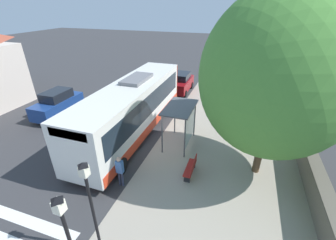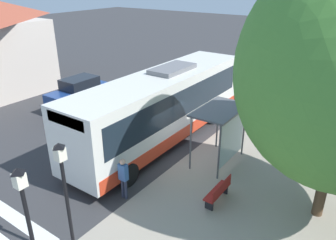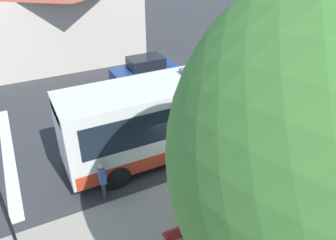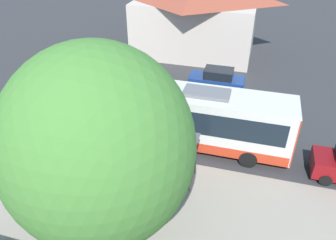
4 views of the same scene
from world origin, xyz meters
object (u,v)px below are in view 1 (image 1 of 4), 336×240
at_px(street_lamp_near, 91,203).
at_px(bus_shelter, 182,114).
at_px(parked_car_behind_bus, 181,83).
at_px(bench, 191,168).
at_px(shade_tree, 277,77).
at_px(parked_car_far_lane, 58,104).
at_px(pedestrian, 120,169).
at_px(bus, 133,107).

bearing_deg(street_lamp_near, bus_shelter, -96.72).
distance_m(bus_shelter, parked_car_behind_bus, 9.73).
distance_m(bench, shade_tree, 5.91).
bearing_deg(shade_tree, bench, 23.55).
relative_size(parked_car_behind_bus, parked_car_far_lane, 0.98).
bearing_deg(parked_car_behind_bus, bench, 108.14).
relative_size(street_lamp_near, parked_car_behind_bus, 0.99).
distance_m(bus_shelter, shade_tree, 5.57).
xyz_separation_m(pedestrian, shade_tree, (-6.30, -3.23, 4.22)).
bearing_deg(pedestrian, shade_tree, -152.85).
relative_size(bus, parked_car_far_lane, 2.81).
relative_size(shade_tree, parked_car_behind_bus, 2.21).
bearing_deg(bus_shelter, bench, 115.32).
bearing_deg(pedestrian, street_lamp_near, 106.17).
bearing_deg(parked_car_behind_bus, street_lamp_near, 95.92).
relative_size(bus_shelter, street_lamp_near, 0.70).
relative_size(bench, parked_car_far_lane, 0.36).
distance_m(bus, parked_car_behind_bus, 9.02).
distance_m(bench, street_lamp_near, 5.78).
relative_size(bus_shelter, pedestrian, 1.65).
xyz_separation_m(bus, street_lamp_near, (-2.57, 7.99, 0.47)).
distance_m(bench, parked_car_behind_bus, 12.54).
relative_size(street_lamp_near, parked_car_far_lane, 0.97).
bearing_deg(bus, street_lamp_near, 107.81).
height_order(bench, street_lamp_near, street_lamp_near).
bearing_deg(shade_tree, parked_car_behind_bus, -55.82).
distance_m(bus, bus_shelter, 3.49).
distance_m(shade_tree, parked_car_far_lane, 15.61).
height_order(bus, bus_shelter, bus).
relative_size(bus, shade_tree, 1.31).
height_order(shade_tree, parked_car_behind_bus, shade_tree).
height_order(bus_shelter, street_lamp_near, street_lamp_near).
distance_m(bus, parked_car_far_lane, 7.01).
xyz_separation_m(bench, parked_car_far_lane, (11.64, -3.56, 0.50)).
bearing_deg(street_lamp_near, parked_car_far_lane, -42.06).
height_order(pedestrian, parked_car_behind_bus, parked_car_behind_bus).
relative_size(bus, bus_shelter, 4.14).
relative_size(shade_tree, parked_car_far_lane, 2.15).
distance_m(bus, pedestrian, 5.17).
xyz_separation_m(shade_tree, parked_car_far_lane, (14.87, -2.15, -4.25)).
relative_size(bus, bench, 7.72).
bearing_deg(bench, parked_car_far_lane, -17.00).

